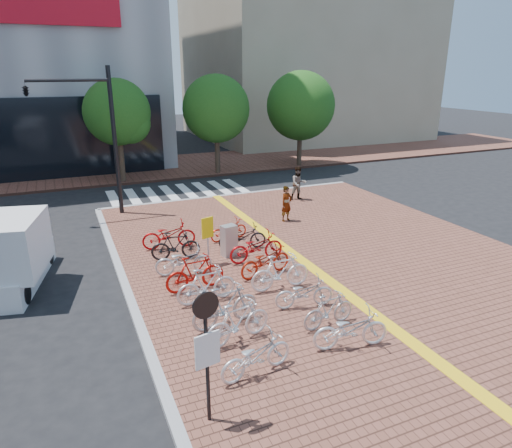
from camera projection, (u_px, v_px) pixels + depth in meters
name	position (u px, v px, depth m)	size (l,w,h in m)	color
ground	(285.00, 309.00, 13.08)	(120.00, 120.00, 0.00)	black
tactile_strip	(481.00, 394.00, 9.44)	(0.40, 34.00, 0.01)	yellow
kerb_north	(234.00, 195.00, 24.61)	(14.00, 0.25, 0.15)	gray
far_sidewalk	(146.00, 168.00, 31.29)	(70.00, 8.00, 0.15)	brown
building_beige	(302.00, 43.00, 44.77)	(20.00, 18.00, 18.00)	gray
crosswalk	(179.00, 193.00, 25.42)	(7.50, 4.00, 0.01)	silver
street_trees	(232.00, 110.00, 28.82)	(16.20, 4.60, 6.35)	#38281E
bike_0	(256.00, 356.00, 9.92)	(0.62, 1.78, 0.94)	white
bike_1	(238.00, 322.00, 11.10)	(0.51, 1.81, 1.09)	white
bike_2	(225.00, 306.00, 11.80)	(0.54, 1.90, 1.14)	#AAAAAE
bike_3	(206.00, 285.00, 13.01)	(0.51, 1.79, 1.07)	silver
bike_4	(195.00, 273.00, 13.74)	(0.52, 1.85, 1.11)	#B2130C
bike_5	(184.00, 261.00, 14.81)	(0.64, 1.85, 0.97)	silver
bike_6	(176.00, 246.00, 15.98)	(0.48, 1.72, 1.03)	black
bike_7	(169.00, 235.00, 17.01)	(0.69, 1.97, 1.04)	#B60D0E
bike_8	(351.00, 329.00, 10.89)	(0.65, 1.87, 0.98)	white
bike_9	(329.00, 310.00, 11.79)	(0.44, 1.56, 0.94)	#B4B3B8
bike_10	(304.00, 293.00, 12.77)	(0.59, 1.69, 0.89)	silver
bike_11	(280.00, 272.00, 13.77)	(0.54, 1.91, 1.15)	white
bike_12	(265.00, 261.00, 14.76)	(0.66, 1.90, 1.00)	#A31D0B
bike_13	(256.00, 247.00, 15.84)	(0.69, 1.99, 1.04)	#AC0C10
bike_14	(242.00, 237.00, 16.94)	(0.62, 1.79, 0.94)	black
bike_15	(229.00, 230.00, 17.87)	(0.55, 1.59, 0.84)	red
pedestrian_a	(286.00, 204.00, 20.00)	(0.57, 0.38, 1.57)	gray
pedestrian_b	(299.00, 183.00, 23.28)	(0.83, 0.65, 1.71)	#494B5D
utility_box	(229.00, 241.00, 16.31)	(0.52, 0.38, 1.14)	#B1B1B6
yellow_sign	(208.00, 232.00, 15.43)	(0.45, 0.18, 1.68)	#B7B7BC
notice_sign	(207.00, 342.00, 8.17)	(0.51, 0.16, 2.74)	black
traffic_light_pole	(75.00, 115.00, 19.40)	(3.52, 1.36, 6.55)	black
box_truck	(6.00, 252.00, 14.18)	(2.66, 4.44, 2.40)	white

